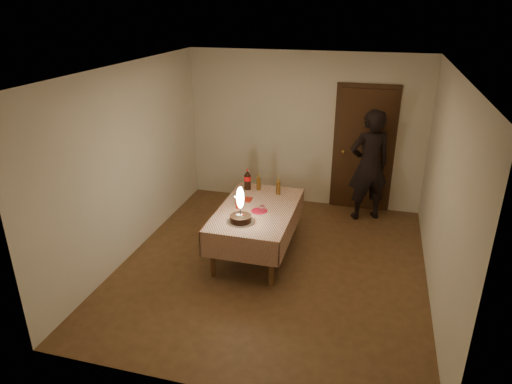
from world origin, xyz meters
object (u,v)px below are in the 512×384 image
at_px(red_cup, 239,204).
at_px(photographer, 369,165).
at_px(red_plate, 259,211).
at_px(amber_bottle_right, 278,187).
at_px(clear_cup, 262,209).
at_px(amber_bottle_left, 259,182).
at_px(dining_table, 257,214).
at_px(birthday_cake, 240,213).
at_px(cola_bottle, 247,179).

relative_size(red_cup, photographer, 0.06).
distance_m(red_plate, amber_bottle_right, 0.67).
relative_size(red_plate, photographer, 0.12).
distance_m(clear_cup, amber_bottle_left, 0.79).
distance_m(dining_table, photographer, 2.14).
bearing_deg(birthday_cake, dining_table, 78.44).
distance_m(red_plate, red_cup, 0.31).
height_order(cola_bottle, amber_bottle_right, cola_bottle).
bearing_deg(birthday_cake, amber_bottle_right, 75.50).
bearing_deg(red_plate, amber_bottle_left, 105.75).
bearing_deg(amber_bottle_right, amber_bottle_left, 164.65).
bearing_deg(photographer, clear_cup, -128.39).
bearing_deg(dining_table, amber_bottle_right, 73.16).
bearing_deg(red_plate, cola_bottle, 117.56).
bearing_deg(cola_bottle, amber_bottle_left, 6.32).
bearing_deg(dining_table, photographer, 47.86).
relative_size(amber_bottle_left, amber_bottle_right, 1.00).
xyz_separation_m(red_plate, clear_cup, (0.04, -0.01, 0.04)).
bearing_deg(red_cup, photographer, 44.25).
height_order(amber_bottle_left, photographer, photographer).
height_order(dining_table, red_plate, red_plate).
height_order(birthday_cake, amber_bottle_right, birthday_cake).
bearing_deg(photographer, cola_bottle, -151.80).
xyz_separation_m(birthday_cake, clear_cup, (0.19, 0.36, -0.07)).
distance_m(birthday_cake, amber_bottle_right, 1.06).
relative_size(red_cup, cola_bottle, 0.31).
bearing_deg(amber_bottle_left, red_plate, -74.25).
relative_size(red_plate, red_cup, 2.20).
bearing_deg(red_cup, birthday_cake, -69.29).
bearing_deg(amber_bottle_right, birthday_cake, -104.50).
relative_size(dining_table, amber_bottle_right, 6.75).
distance_m(dining_table, amber_bottle_right, 0.63).
xyz_separation_m(dining_table, red_cup, (-0.25, -0.06, 0.14)).
distance_m(birthday_cake, photographer, 2.53).
bearing_deg(amber_bottle_left, dining_table, -76.90).
xyz_separation_m(birthday_cake, amber_bottle_left, (-0.06, 1.11, 0.00)).
bearing_deg(red_cup, amber_bottle_right, 56.01).
height_order(red_plate, cola_bottle, cola_bottle).
relative_size(clear_cup, cola_bottle, 0.28).
relative_size(red_plate, amber_bottle_left, 0.86).
height_order(red_plate, clear_cup, clear_cup).
bearing_deg(birthday_cake, photographer, 53.28).
bearing_deg(amber_bottle_left, red_cup, -97.63).
distance_m(clear_cup, photographer, 2.13).
xyz_separation_m(red_plate, red_cup, (-0.30, 0.03, 0.05)).
bearing_deg(cola_bottle, amber_bottle_right, -8.12).
bearing_deg(clear_cup, amber_bottle_right, 83.85).
xyz_separation_m(red_cup, cola_bottle, (-0.07, 0.69, 0.10)).
relative_size(dining_table, birthday_cake, 3.55).
height_order(cola_bottle, photographer, photographer).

